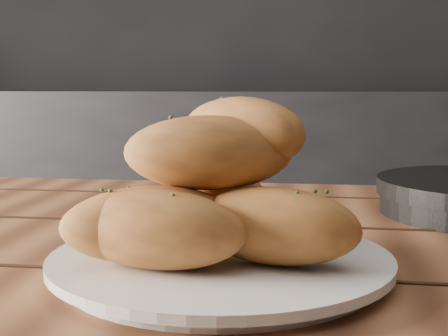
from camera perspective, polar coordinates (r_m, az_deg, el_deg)
counter at (r=2.02m, az=4.40°, el=-5.81°), size 2.80×0.60×0.90m
plate at (r=0.54m, az=-0.31°, el=-8.71°), size 0.29×0.29×0.02m
bread_rolls at (r=0.53m, az=-1.36°, el=-2.50°), size 0.26×0.22×0.13m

